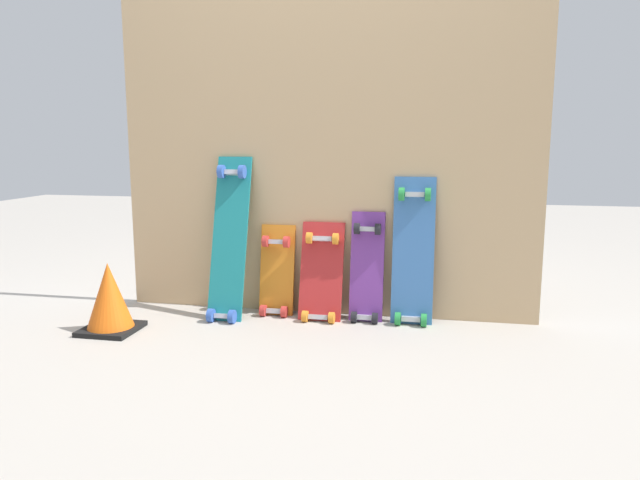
% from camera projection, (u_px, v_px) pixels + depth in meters
% --- Properties ---
extents(ground_plane, '(12.00, 12.00, 0.00)m').
position_uv_depth(ground_plane, '(323.00, 315.00, 3.20)').
color(ground_plane, '#B2AAA0').
extents(plywood_wall_panel, '(2.22, 0.04, 1.81)m').
position_uv_depth(plywood_wall_panel, '(325.00, 144.00, 3.12)').
color(plywood_wall_panel, tan).
rests_on(plywood_wall_panel, ground).
extents(skateboard_teal, '(0.19, 0.32, 0.90)m').
position_uv_depth(skateboard_teal, '(229.00, 244.00, 3.14)').
color(skateboard_teal, '#197A7F').
rests_on(skateboard_teal, ground).
extents(skateboard_orange, '(0.19, 0.16, 0.54)m').
position_uv_depth(skateboard_orange, '(276.00, 276.00, 3.20)').
color(skateboard_orange, orange).
rests_on(skateboard_orange, ground).
extents(skateboard_red, '(0.23, 0.21, 0.57)m').
position_uv_depth(skateboard_red, '(322.00, 278.00, 3.12)').
color(skateboard_red, '#B22626').
rests_on(skateboard_red, ground).
extents(skateboard_purple, '(0.17, 0.17, 0.63)m').
position_uv_depth(skateboard_purple, '(367.00, 273.00, 3.09)').
color(skateboard_purple, '#6B338C').
rests_on(skateboard_purple, ground).
extents(skateboard_blue, '(0.21, 0.18, 0.81)m').
position_uv_depth(skateboard_blue, '(413.00, 257.00, 3.04)').
color(skateboard_blue, '#386BAD').
rests_on(skateboard_blue, ground).
extents(traffic_cone, '(0.26, 0.26, 0.34)m').
position_uv_depth(traffic_cone, '(109.00, 298.00, 2.91)').
color(traffic_cone, black).
rests_on(traffic_cone, ground).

